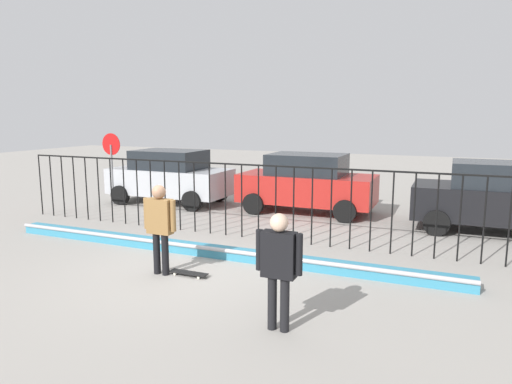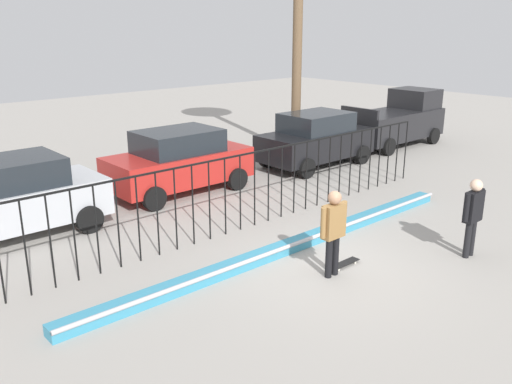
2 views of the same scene
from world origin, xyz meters
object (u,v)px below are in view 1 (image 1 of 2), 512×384
at_px(parked_car_red, 307,183).
at_px(skateboard, 188,273).
at_px(stop_sign, 112,159).
at_px(skateboarder, 160,221).
at_px(camera_operator, 279,261).
at_px(parked_car_silver, 170,176).
at_px(parked_car_black, 498,197).

bearing_deg(parked_car_red, skateboard, -93.73).
bearing_deg(stop_sign, skateboard, -40.19).
distance_m(parked_car_red, stop_sign, 6.89).
distance_m(skateboarder, parked_car_red, 6.87).
bearing_deg(skateboard, camera_operator, -53.81).
xyz_separation_m(skateboard, parked_car_silver, (-4.60, 6.32, 0.91)).
height_order(parked_car_silver, parked_car_red, same).
relative_size(skateboard, parked_car_black, 0.19).
bearing_deg(stop_sign, parked_car_red, 10.99).
relative_size(parked_car_silver, stop_sign, 1.72).
height_order(camera_operator, parked_car_red, parked_car_red).
distance_m(skateboarder, stop_sign, 8.03).
bearing_deg(camera_operator, parked_car_silver, -17.27).
relative_size(skateboard, camera_operator, 0.46).
relative_size(camera_operator, parked_car_black, 0.41).
relative_size(parked_car_red, parked_car_black, 1.00).
bearing_deg(skateboarder, stop_sign, 134.26).
distance_m(camera_operator, parked_car_red, 8.41).
bearing_deg(stop_sign, parked_car_silver, 27.94).
xyz_separation_m(parked_car_red, parked_car_black, (5.45, -0.52, 0.00)).
relative_size(parked_car_silver, parked_car_red, 1.00).
xyz_separation_m(parked_car_silver, stop_sign, (-1.77, -0.94, 0.64)).
bearing_deg(stop_sign, skateboarder, -43.37).
bearing_deg(skateboarder, skateboard, 9.92).
relative_size(skateboarder, stop_sign, 0.72).
height_order(parked_car_black, stop_sign, stop_sign).
bearing_deg(skateboarder, camera_operator, -26.75).
distance_m(camera_operator, parked_car_silver, 10.49).
bearing_deg(skateboard, skateboarder, 169.62).
relative_size(skateboard, parked_car_red, 0.19).
xyz_separation_m(parked_car_silver, parked_car_black, (10.42, -0.15, 0.00)).
bearing_deg(stop_sign, parked_car_black, 3.71).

